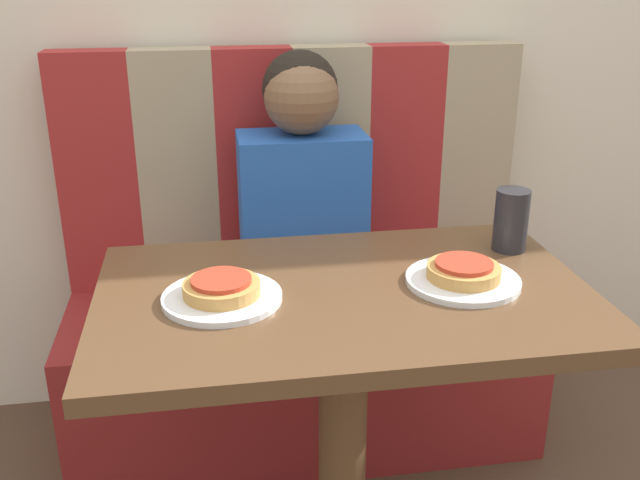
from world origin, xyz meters
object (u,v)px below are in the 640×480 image
person (302,181)px  plate_right (463,280)px  plate_left (222,297)px  pizza_left (222,287)px  pizza_right (464,270)px  drinking_cup (511,220)px

person → plate_right: bearing=-68.7°
plate_left → pizza_left: 0.02m
plate_left → pizza_right: pizza_right is taller
plate_left → pizza_right: bearing=0.0°
pizza_left → plate_right: bearing=0.0°
plate_right → person: bearing=111.3°
plate_right → pizza_left: pizza_left is taller
person → pizza_left: bearing=-111.3°
person → pizza_left: person is taller
drinking_cup → plate_left: bearing=-166.4°
pizza_left → pizza_right: size_ratio=1.00×
person → pizza_left: (-0.23, -0.60, -0.01)m
plate_left → plate_right: size_ratio=1.00×
person → pizza_right: person is taller
person → drinking_cup: (0.39, -0.45, 0.03)m
pizza_right → drinking_cup: bearing=43.6°
plate_left → pizza_left: pizza_left is taller
pizza_left → pizza_right: same height
person → pizza_right: bearing=-68.7°
plate_right → pizza_right: 0.02m
plate_left → drinking_cup: 0.64m
plate_left → drinking_cup: bearing=13.6°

